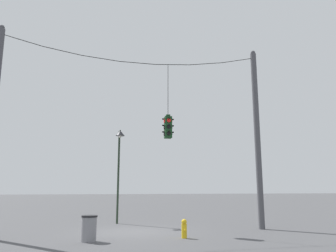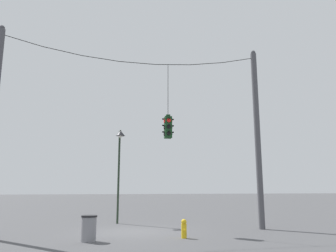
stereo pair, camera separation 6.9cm
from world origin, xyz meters
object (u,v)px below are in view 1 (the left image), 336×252
utility_pole_right (257,136)px  street_lamp (119,152)px  trash_bin (89,228)px  fire_hydrant (184,228)px  traffic_light_near_right_pole (168,127)px

utility_pole_right → street_lamp: 7.86m
trash_bin → fire_hydrant: bearing=0.4°
traffic_light_near_right_pole → street_lamp: (-2.02, 3.87, -0.89)m
street_lamp → traffic_light_near_right_pole: bearing=-62.4°
traffic_light_near_right_pole → street_lamp: traffic_light_near_right_pole is taller
street_lamp → fire_hydrant: size_ratio=7.13×
fire_hydrant → trash_bin: 3.78m
street_lamp → trash_bin: 7.09m
fire_hydrant → trash_bin: trash_bin is taller
utility_pole_right → trash_bin: 9.58m
utility_pole_right → street_lamp: bearing=150.4°
utility_pole_right → traffic_light_near_right_pole: utility_pole_right is taller
utility_pole_right → fire_hydrant: (-4.58, -2.02, -4.31)m
utility_pole_right → trash_bin: (-8.36, -2.05, -4.21)m
utility_pole_right → traffic_light_near_right_pole: bearing=180.0°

